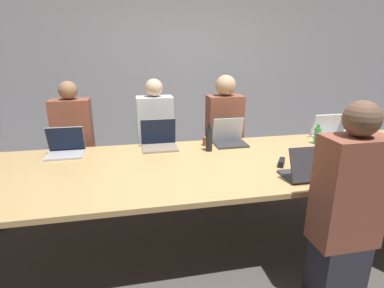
# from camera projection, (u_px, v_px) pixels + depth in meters

# --- Properties ---
(ground_plane) EXTENTS (24.00, 24.00, 0.00)m
(ground_plane) POSITION_uv_depth(u_px,v_px,m) (227.00, 232.00, 2.86)
(ground_plane) COLOR #4C4742
(curtain_wall) EXTENTS (12.00, 0.06, 2.80)m
(curtain_wall) POSITION_uv_depth(u_px,v_px,m) (184.00, 68.00, 4.59)
(curtain_wall) COLOR #ADADB2
(curtain_wall) RESTS_ON ground_plane
(conference_table) EXTENTS (4.63, 1.36, 0.72)m
(conference_table) POSITION_uv_depth(u_px,v_px,m) (229.00, 166.00, 2.65)
(conference_table) COLOR tan
(conference_table) RESTS_ON ground_plane
(laptop_far_center) EXTENTS (0.33, 0.27, 0.27)m
(laptop_far_center) POSITION_uv_depth(u_px,v_px,m) (229.00, 136.00, 3.12)
(laptop_far_center) COLOR #333338
(laptop_far_center) RESTS_ON conference_table
(person_far_center) EXTENTS (0.40, 0.24, 1.40)m
(person_far_center) POSITION_uv_depth(u_px,v_px,m) (224.00, 137.00, 3.51)
(person_far_center) COLOR #2D2D38
(person_far_center) RESTS_ON ground_plane
(cup_far_center) EXTENTS (0.08, 0.08, 0.09)m
(cup_far_center) POSITION_uv_depth(u_px,v_px,m) (206.00, 141.00, 3.07)
(cup_far_center) COLOR brown
(cup_far_center) RESTS_ON conference_table
(bottle_far_center) EXTENTS (0.06, 0.06, 0.27)m
(bottle_far_center) POSITION_uv_depth(u_px,v_px,m) (209.00, 139.00, 2.88)
(bottle_far_center) COLOR black
(bottle_far_center) RESTS_ON conference_table
(laptop_far_right) EXTENTS (0.33, 0.26, 0.26)m
(laptop_far_right) POSITION_uv_depth(u_px,v_px,m) (328.00, 131.00, 3.34)
(laptop_far_right) COLOR silver
(laptop_far_right) RESTS_ON conference_table
(cup_far_right) EXTENTS (0.07, 0.07, 0.08)m
(cup_far_right) POSITION_uv_depth(u_px,v_px,m) (347.00, 134.00, 3.38)
(cup_far_right) COLOR white
(cup_far_right) RESTS_ON conference_table
(bottle_far_right) EXTENTS (0.07, 0.07, 0.21)m
(bottle_far_right) POSITION_uv_depth(u_px,v_px,m) (317.00, 135.00, 3.11)
(bottle_far_right) COLOR green
(bottle_far_right) RESTS_ON conference_table
(laptop_near_midright) EXTENTS (0.32, 0.27, 0.26)m
(laptop_near_midright) POSITION_uv_depth(u_px,v_px,m) (307.00, 170.00, 2.26)
(laptop_near_midright) COLOR #333338
(laptop_near_midright) RESTS_ON conference_table
(person_near_midright) EXTENTS (0.40, 0.24, 1.39)m
(person_near_midright) POSITION_uv_depth(u_px,v_px,m) (346.00, 211.00, 1.91)
(person_near_midright) COLOR #2D2D38
(person_near_midright) RESTS_ON ground_plane
(cup_near_midright) EXTENTS (0.08, 0.08, 0.10)m
(cup_near_midright) POSITION_uv_depth(u_px,v_px,m) (334.00, 168.00, 2.36)
(cup_near_midright) COLOR #232328
(cup_near_midright) RESTS_ON conference_table
(laptop_far_left) EXTENTS (0.33, 0.26, 0.26)m
(laptop_far_left) POSITION_uv_depth(u_px,v_px,m) (66.00, 147.00, 2.79)
(laptop_far_left) COLOR #B7B7BC
(laptop_far_left) RESTS_ON conference_table
(person_far_left) EXTENTS (0.40, 0.24, 1.36)m
(person_far_left) POSITION_uv_depth(u_px,v_px,m) (75.00, 147.00, 3.25)
(person_far_left) COLOR #2D2D38
(person_far_left) RESTS_ON ground_plane
(bottle_near_right) EXTENTS (0.07, 0.07, 0.24)m
(bottle_near_right) POSITION_uv_depth(u_px,v_px,m) (367.00, 156.00, 2.47)
(bottle_near_right) COLOR #ADD1E0
(bottle_near_right) RESTS_ON conference_table
(laptop_far_midleft) EXTENTS (0.35, 0.27, 0.28)m
(laptop_far_midleft) POSITION_uv_depth(u_px,v_px,m) (159.00, 140.00, 3.00)
(laptop_far_midleft) COLOR gray
(laptop_far_midleft) RESTS_ON conference_table
(person_far_midleft) EXTENTS (0.40, 0.24, 1.37)m
(person_far_midleft) POSITION_uv_depth(u_px,v_px,m) (156.00, 141.00, 3.45)
(person_far_midleft) COLOR #2D2D38
(person_far_midleft) RESTS_ON ground_plane
(stapler) EXTENTS (0.12, 0.15, 0.05)m
(stapler) POSITION_uv_depth(u_px,v_px,m) (282.00, 162.00, 2.55)
(stapler) COLOR black
(stapler) RESTS_ON conference_table
(notebook) EXTENTS (0.20, 0.20, 0.02)m
(notebook) POSITION_uv_depth(u_px,v_px,m) (308.00, 154.00, 2.80)
(notebook) COLOR silver
(notebook) RESTS_ON conference_table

